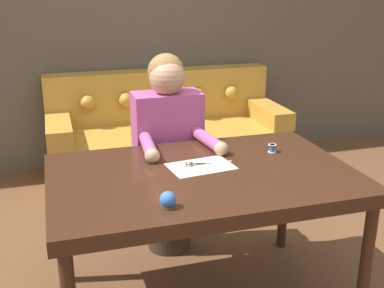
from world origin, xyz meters
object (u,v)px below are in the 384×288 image
(dining_table, at_px, (202,185))
(pin_cushion, at_px, (168,200))
(scissors, at_px, (201,164))
(couch, at_px, (166,139))
(thread_spool, at_px, (272,148))
(person, at_px, (168,153))

(dining_table, height_order, pin_cushion, pin_cushion)
(scissors, bearing_deg, couch, 81.99)
(couch, relative_size, thread_spool, 45.87)
(person, relative_size, pin_cushion, 17.82)
(pin_cushion, bearing_deg, scissors, 56.94)
(thread_spool, bearing_deg, couch, 95.85)
(dining_table, relative_size, person, 1.18)
(person, relative_size, thread_spool, 28.31)
(couch, bearing_deg, scissors, -98.01)
(couch, height_order, scissors, couch)
(person, height_order, thread_spool, person)
(dining_table, distance_m, scissors, 0.12)
(pin_cushion, bearing_deg, person, 76.08)
(dining_table, distance_m, thread_spool, 0.50)
(couch, xyz_separation_m, thread_spool, (0.18, -1.76, 0.48))
(dining_table, height_order, scissors, scissors)
(couch, relative_size, scissors, 8.25)
(person, relative_size, scissors, 5.09)
(person, bearing_deg, thread_spool, -43.61)
(couch, bearing_deg, thread_spool, -84.15)
(person, bearing_deg, dining_table, -88.01)
(scissors, bearing_deg, dining_table, -102.19)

